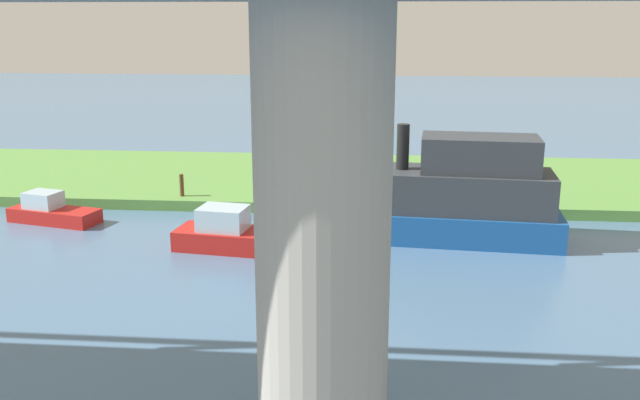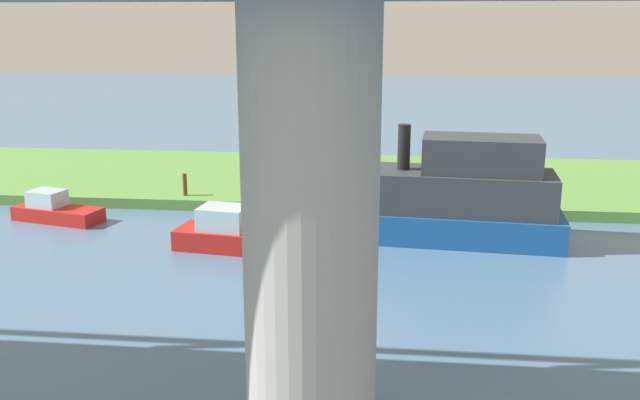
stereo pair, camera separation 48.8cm
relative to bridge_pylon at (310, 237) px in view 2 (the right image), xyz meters
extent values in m
plane|color=#4C7093|center=(0.49, -17.28, -4.47)|extent=(160.00, 160.00, 0.00)
cube|color=#5B9342|center=(0.49, -23.28, -4.22)|extent=(80.00, 12.00, 0.50)
cylinder|color=#9E998E|center=(0.00, 0.00, 0.00)|extent=(2.67, 2.67, 8.95)
cylinder|color=#2D334C|center=(-1.39, -19.31, -3.70)|extent=(0.29, 0.29, 0.55)
cylinder|color=red|center=(-1.39, -19.31, -3.12)|extent=(0.38, 0.38, 0.60)
sphere|color=tan|center=(-1.39, -19.31, -2.70)|extent=(0.24, 0.24, 0.24)
cylinder|color=brown|center=(8.17, -18.18, -3.45)|extent=(0.20, 0.20, 1.05)
cube|color=#195199|center=(-3.77, -14.29, -3.87)|extent=(9.20, 3.72, 1.20)
cube|color=#33383D|center=(-4.27, -14.25, -2.48)|extent=(7.38, 3.28, 1.60)
cube|color=#33383D|center=(-4.97, -14.19, -0.98)|extent=(4.66, 2.64, 1.40)
cylinder|color=black|center=(-1.98, -14.44, -0.78)|extent=(0.50, 0.50, 1.80)
cube|color=#D84C2D|center=(-1.39, -14.49, -2.83)|extent=(1.74, 1.92, 0.90)
cube|color=red|center=(12.98, -15.09, -4.16)|extent=(4.20, 2.33, 0.62)
cube|color=silver|center=(13.50, -15.22, -3.50)|extent=(1.66, 1.44, 0.71)
cube|color=red|center=(4.18, -12.12, -4.09)|extent=(5.15, 2.42, 0.77)
cube|color=silver|center=(4.84, -12.21, -3.26)|extent=(1.96, 1.64, 0.88)
camera|label=1|loc=(-1.08, 12.91, 4.13)|focal=39.07mm
camera|label=2|loc=(-1.56, 12.87, 4.13)|focal=39.07mm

